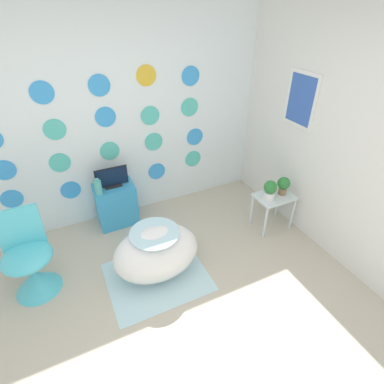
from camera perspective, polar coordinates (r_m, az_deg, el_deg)
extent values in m
plane|color=#BCB29E|center=(2.86, -2.07, -27.78)|extent=(12.00, 12.00, 0.00)
cube|color=white|center=(3.68, -16.48, 12.85)|extent=(5.00, 0.04, 2.60)
cylinder|color=#3899E5|center=(3.98, -31.08, -1.15)|extent=(0.23, 0.01, 0.23)
cylinder|color=#3899E5|center=(3.95, -22.09, 0.35)|extent=(0.23, 0.01, 0.23)
cylinder|color=#4CBFB2|center=(3.96, -15.04, 2.66)|extent=(0.23, 0.01, 0.23)
cylinder|color=#3899E5|center=(4.10, -6.71, 3.93)|extent=(0.23, 0.01, 0.23)
cylinder|color=#4CBFB2|center=(4.25, 0.20, 6.36)|extent=(0.23, 0.01, 0.23)
cylinder|color=#3899E5|center=(3.80, -32.18, 3.54)|extent=(0.23, 0.01, 0.23)
cylinder|color=#4CBFB2|center=(3.77, -23.86, 5.11)|extent=(0.23, 0.01, 0.23)
cylinder|color=#4CBFB2|center=(3.79, -15.38, 7.53)|extent=(0.23, 0.01, 0.23)
cylinder|color=#4CBFB2|center=(3.91, -7.29, 9.48)|extent=(0.23, 0.01, 0.23)
cylinder|color=#3899E5|center=(4.12, 0.56, 10.46)|extent=(0.23, 0.01, 0.23)
cylinder|color=#4CBFB2|center=(3.62, -24.68, 10.75)|extent=(0.23, 0.01, 0.23)
cylinder|color=#3899E5|center=(3.64, -16.15, 13.56)|extent=(0.23, 0.01, 0.23)
cylinder|color=#4CBFB2|center=(3.78, -7.97, 14.22)|extent=(0.23, 0.01, 0.23)
cylinder|color=#4CBFB2|center=(3.95, -0.46, 15.85)|extent=(0.23, 0.01, 0.23)
cylinder|color=#3899E5|center=(3.51, -26.69, 16.55)|extent=(0.23, 0.01, 0.23)
cylinder|color=#3899E5|center=(3.54, -17.25, 18.83)|extent=(0.23, 0.01, 0.23)
cylinder|color=gold|center=(3.65, -8.71, 21.07)|extent=(0.23, 0.01, 0.23)
cylinder|color=#3899E5|center=(3.86, -0.27, 21.23)|extent=(0.23, 0.01, 0.23)
cube|color=silver|center=(3.66, 20.82, 11.95)|extent=(0.04, 3.13, 2.60)
cube|color=white|center=(3.64, 20.09, 16.17)|extent=(0.02, 0.44, 0.60)
cube|color=#3359B2|center=(3.63, 19.98, 16.16)|extent=(0.01, 0.36, 0.52)
cube|color=silver|center=(3.33, -6.64, -15.68)|extent=(1.02, 0.86, 0.01)
ellipsoid|color=white|center=(3.17, -6.81, -11.39)|extent=(0.89, 0.61, 0.57)
cylinder|color=#B2DBEA|center=(2.99, -7.15, -7.75)|extent=(0.50, 0.50, 0.01)
cone|color=#4CC6DB|center=(3.49, -27.48, -14.70)|extent=(0.44, 0.44, 0.24)
ellipsoid|color=#4CC6DB|center=(3.28, -28.93, -10.84)|extent=(0.47, 0.47, 0.16)
cube|color=#4CC6DB|center=(3.28, -29.98, -6.08)|extent=(0.40, 0.10, 0.44)
cube|color=#389ED6|center=(3.94, -14.21, -2.30)|extent=(0.49, 0.34, 0.55)
cube|color=white|center=(3.75, -13.83, -2.39)|extent=(0.41, 0.01, 0.16)
cube|color=black|center=(3.79, -14.80, 1.24)|extent=(0.20, 0.12, 0.02)
cube|color=black|center=(3.73, -15.07, 2.84)|extent=(0.39, 0.01, 0.24)
cube|color=#0F1E38|center=(3.72, -15.04, 2.77)|extent=(0.37, 0.01, 0.22)
cylinder|color=#51B2AD|center=(3.63, -17.42, 0.79)|extent=(0.08, 0.08, 0.18)
cylinder|color=#51B2AD|center=(3.58, -17.70, 2.18)|extent=(0.05, 0.05, 0.03)
cube|color=silver|center=(3.79, 15.45, -0.83)|extent=(0.47, 0.34, 0.02)
cylinder|color=silver|center=(3.72, 13.78, -5.69)|extent=(0.03, 0.03, 0.44)
cylinder|color=silver|center=(3.96, 18.56, -3.91)|extent=(0.03, 0.03, 0.44)
cylinder|color=silver|center=(3.89, 11.28, -3.36)|extent=(0.03, 0.03, 0.44)
cylinder|color=silver|center=(4.12, 16.00, -1.80)|extent=(0.03, 0.03, 0.44)
cylinder|color=white|center=(3.69, 14.48, -0.58)|extent=(0.13, 0.13, 0.10)
sphere|color=#2D7A38|center=(3.63, 14.73, 0.92)|extent=(0.16, 0.16, 0.16)
cylinder|color=#8C6B4C|center=(3.82, 16.83, 0.22)|extent=(0.10, 0.10, 0.09)
sphere|color=#2D7A38|center=(3.76, 17.09, 1.62)|extent=(0.15, 0.15, 0.15)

